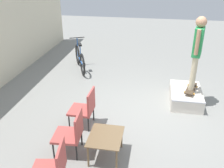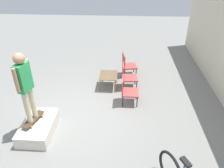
{
  "view_description": "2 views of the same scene",
  "coord_description": "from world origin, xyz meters",
  "px_view_note": "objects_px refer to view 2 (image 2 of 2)",
  "views": [
    {
      "loc": [
        -5.27,
        0.04,
        3.34
      ],
      "look_at": [
        -0.27,
        0.94,
        0.88
      ],
      "focal_mm": 40.0,
      "sensor_mm": 36.0,
      "label": 1
    },
    {
      "loc": [
        5.01,
        1.34,
        4.11
      ],
      "look_at": [
        -0.56,
        1.0,
        0.76
      ],
      "focal_mm": 35.0,
      "sensor_mm": 36.0,
      "label": 2
    }
  ],
  "objects_px": {
    "patio_chair_right": "(127,90)",
    "coffee_table": "(108,76)",
    "person_skater": "(24,83)",
    "patio_chair_center": "(127,76)",
    "skateboard_on_ramp": "(33,119)",
    "patio_chair_left": "(127,64)",
    "skate_ramp_box": "(39,128)"
  },
  "relations": [
    {
      "from": "person_skater",
      "to": "coffee_table",
      "type": "relative_size",
      "value": 2.48
    },
    {
      "from": "person_skater",
      "to": "patio_chair_left",
      "type": "xyz_separation_m",
      "value": [
        -3.32,
        2.43,
        -1.05
      ]
    },
    {
      "from": "coffee_table",
      "to": "patio_chair_left",
      "type": "distance_m",
      "value": 1.12
    },
    {
      "from": "person_skater",
      "to": "patio_chair_right",
      "type": "bearing_deg",
      "value": 134.37
    },
    {
      "from": "person_skater",
      "to": "coffee_table",
      "type": "bearing_deg",
      "value": 156.6
    },
    {
      "from": "person_skater",
      "to": "patio_chair_center",
      "type": "xyz_separation_m",
      "value": [
        -2.4,
        2.43,
        -1.05
      ]
    },
    {
      "from": "skate_ramp_box",
      "to": "patio_chair_left",
      "type": "xyz_separation_m",
      "value": [
        -3.35,
        2.32,
        0.31
      ]
    },
    {
      "from": "skateboard_on_ramp",
      "to": "patio_chair_left",
      "type": "bearing_deg",
      "value": 159.77
    },
    {
      "from": "skateboard_on_ramp",
      "to": "patio_chair_center",
      "type": "height_order",
      "value": "patio_chair_center"
    },
    {
      "from": "patio_chair_center",
      "to": "skate_ramp_box",
      "type": "bearing_deg",
      "value": 132.26
    },
    {
      "from": "person_skater",
      "to": "patio_chair_center",
      "type": "bearing_deg",
      "value": 147.68
    },
    {
      "from": "skate_ramp_box",
      "to": "patio_chair_center",
      "type": "relative_size",
      "value": 1.42
    },
    {
      "from": "skate_ramp_box",
      "to": "coffee_table",
      "type": "xyz_separation_m",
      "value": [
        -2.44,
        1.67,
        0.24
      ]
    },
    {
      "from": "skateboard_on_ramp",
      "to": "patio_chair_center",
      "type": "relative_size",
      "value": 0.85
    },
    {
      "from": "patio_chair_right",
      "to": "coffee_table",
      "type": "bearing_deg",
      "value": 36.04
    },
    {
      "from": "patio_chair_center",
      "to": "patio_chair_right",
      "type": "height_order",
      "value": "same"
    },
    {
      "from": "skateboard_on_ramp",
      "to": "person_skater",
      "type": "relative_size",
      "value": 0.41
    },
    {
      "from": "patio_chair_left",
      "to": "patio_chair_center",
      "type": "bearing_deg",
      "value": 170.61
    },
    {
      "from": "skateboard_on_ramp",
      "to": "patio_chair_right",
      "type": "bearing_deg",
      "value": 137.32
    },
    {
      "from": "patio_chair_left",
      "to": "patio_chair_center",
      "type": "relative_size",
      "value": 1.0
    },
    {
      "from": "patio_chair_center",
      "to": "patio_chair_right",
      "type": "distance_m",
      "value": 0.92
    },
    {
      "from": "coffee_table",
      "to": "patio_chair_right",
      "type": "height_order",
      "value": "patio_chair_right"
    },
    {
      "from": "skate_ramp_box",
      "to": "patio_chair_right",
      "type": "height_order",
      "value": "patio_chair_right"
    },
    {
      "from": "patio_chair_right",
      "to": "patio_chair_center",
      "type": "bearing_deg",
      "value": 0.92
    },
    {
      "from": "skate_ramp_box",
      "to": "patio_chair_left",
      "type": "relative_size",
      "value": 1.42
    },
    {
      "from": "patio_chair_left",
      "to": "coffee_table",
      "type": "bearing_deg",
      "value": 135.11
    },
    {
      "from": "coffee_table",
      "to": "patio_chair_right",
      "type": "distance_m",
      "value": 1.14
    },
    {
      "from": "skateboard_on_ramp",
      "to": "patio_chair_center",
      "type": "distance_m",
      "value": 3.41
    },
    {
      "from": "person_skater",
      "to": "coffee_table",
      "type": "height_order",
      "value": "person_skater"
    },
    {
      "from": "skateboard_on_ramp",
      "to": "person_skater",
      "type": "height_order",
      "value": "person_skater"
    },
    {
      "from": "skateboard_on_ramp",
      "to": "patio_chair_left",
      "type": "relative_size",
      "value": 0.85
    },
    {
      "from": "person_skater",
      "to": "skateboard_on_ramp",
      "type": "bearing_deg",
      "value": 12.99
    }
  ]
}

